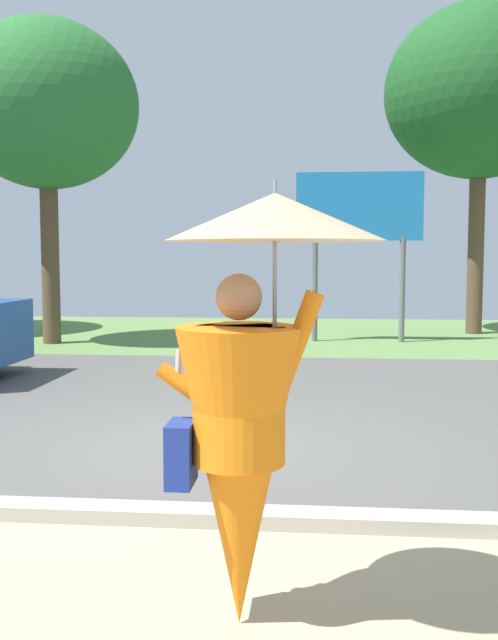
{
  "coord_description": "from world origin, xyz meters",
  "views": [
    {
      "loc": [
        1.09,
        -6.65,
        1.78
      ],
      "look_at": [
        0.36,
        1.0,
        1.1
      ],
      "focal_mm": 40.62,
      "sensor_mm": 36.0,
      "label": 1
    }
  ],
  "objects": [
    {
      "name": "ground_plane",
      "position": [
        0.0,
        2.95,
        -0.05
      ],
      "size": [
        40.0,
        22.0,
        0.2
      ],
      "color": "#565451"
    },
    {
      "name": "monk_pedestrian",
      "position": [
        0.76,
        -3.3,
        1.11
      ],
      "size": [
        1.09,
        1.02,
        2.13
      ],
      "rotation": [
        0.0,
        0.0,
        -0.23
      ],
      "color": "orange",
      "rests_on": "ground_plane"
    },
    {
      "name": "roadside_billboard",
      "position": [
        1.93,
        8.52,
        2.55
      ],
      "size": [
        2.6,
        0.12,
        3.5
      ],
      "color": "slate",
      "rests_on": "ground_plane"
    },
    {
      "name": "tree_left_far",
      "position": [
        -4.32,
        7.62,
        4.76
      ],
      "size": [
        3.66,
        3.66,
        6.45
      ],
      "color": "brown",
      "rests_on": "ground_plane"
    },
    {
      "name": "tree_right_mid",
      "position": [
        4.69,
        10.38,
        5.44
      ],
      "size": [
        4.27,
        4.27,
        7.41
      ],
      "color": "brown",
      "rests_on": "ground_plane"
    }
  ]
}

